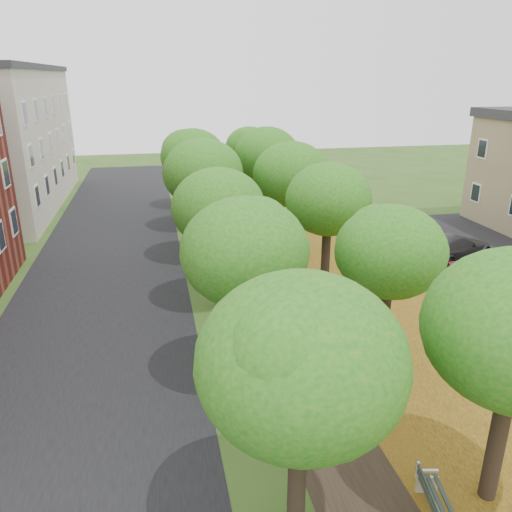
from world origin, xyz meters
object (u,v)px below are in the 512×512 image
car_red (501,275)px  car_silver (495,266)px  car_white (400,219)px  bench (438,506)px  car_grey (453,248)px

car_red → car_silver: bearing=-11.6°
car_silver → car_white: (-0.60, 8.98, 0.01)m
bench → car_grey: 18.42m
bench → car_silver: (10.62, 12.63, 0.20)m
bench → car_white: 23.81m
bench → car_grey: bearing=-21.7°
car_red → car_white: bearing=14.1°
car_white → car_silver: bearing=-178.8°
car_white → car_grey: bearing=177.4°
car_grey → car_white: size_ratio=1.06×
car_red → car_white: 10.21m
bench → car_red: 15.18m
car_red → car_white: (0.00, 10.21, -0.08)m
car_red → car_white: size_ratio=0.95×
car_silver → car_red: car_red is taller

